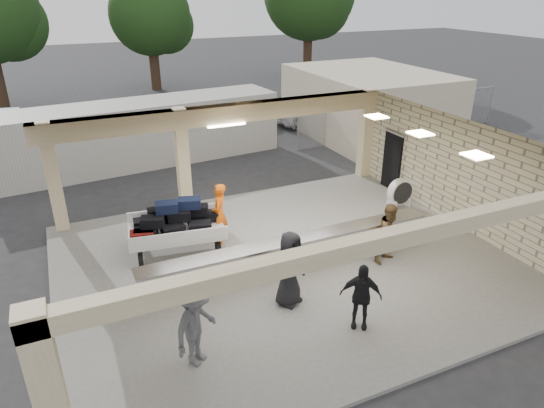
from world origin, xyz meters
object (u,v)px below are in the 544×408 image
drum_fan (400,192)px  passenger_c (196,325)px  passenger_d (290,269)px  car_white_a (313,110)px  passenger_b (361,296)px  passenger_a (390,233)px  baggage_counter (293,255)px  container_white (140,133)px  car_dark (257,103)px  car_white_b (361,100)px  baggage_handler (219,214)px  luggage_cart (175,225)px

drum_fan → passenger_c: size_ratio=0.54×
passenger_c → passenger_d: 2.79m
passenger_d → car_white_a: 17.35m
car_white_a → passenger_b: bearing=146.6°
passenger_a → car_white_a: size_ratio=0.35×
drum_fan → baggage_counter: bearing=-159.3°
passenger_d → baggage_counter: bearing=30.7°
passenger_d → car_white_a: passenger_d is taller
car_white_a → container_white: 10.53m
car_dark → passenger_a: bearing=-148.0°
passenger_d → car_dark: bearing=39.8°
car_white_a → car_white_b: size_ratio=1.14×
passenger_a → passenger_d: 3.43m
car_white_a → baggage_handler: bearing=132.5°
car_dark → car_white_b: bearing=-60.2°
luggage_cart → container_white: size_ratio=0.24×
baggage_handler → passenger_b: bearing=44.2°
passenger_a → car_white_b: (9.40, 15.40, -0.29)m
baggage_handler → car_white_b: (13.30, 12.45, -0.35)m
passenger_a → passenger_c: (-5.95, -1.70, 0.05)m
drum_fan → passenger_c: bearing=-154.5°
car_dark → baggage_handler: bearing=-164.4°
passenger_a → car_white_b: size_ratio=0.40×
baggage_counter → passenger_b: bearing=-82.4°
passenger_d → car_white_b: passenger_d is taller
passenger_b → passenger_c: bearing=-151.5°
baggage_handler → passenger_b: (1.58, -5.03, -0.13)m
luggage_cart → baggage_handler: 1.33m
passenger_c → passenger_d: size_ratio=0.96×
drum_fan → car_white_b: 14.33m
passenger_a → passenger_b: bearing=-155.2°
passenger_b → car_dark: bearing=108.3°
baggage_counter → passenger_d: (-0.69, -1.22, 0.46)m
luggage_cart → passenger_a: (5.23, -2.92, 0.02)m
baggage_counter → car_white_a: bearing=59.5°
passenger_c → car_white_a: 19.64m
drum_fan → luggage_cart: bearing=176.8°
luggage_cart → passenger_d: passenger_d is taller
baggage_counter → passenger_d: size_ratio=4.32×
luggage_cart → passenger_c: bearing=-90.8°
luggage_cart → car_white_b: (14.63, 12.49, -0.27)m
baggage_counter → car_dark: size_ratio=1.84×
car_white_a → baggage_counter: bearing=141.4°
passenger_a → drum_fan: bearing=30.7°
luggage_cart → car_white_b: 19.23m
passenger_c → container_white: (1.30, 13.01, 0.31)m
passenger_b → car_white_a: (7.74, 16.38, -0.20)m
container_white → passenger_b: bearing=-85.8°
passenger_d → car_white_b: (12.76, 16.05, -0.38)m
luggage_cart → car_white_a: bearing=55.1°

